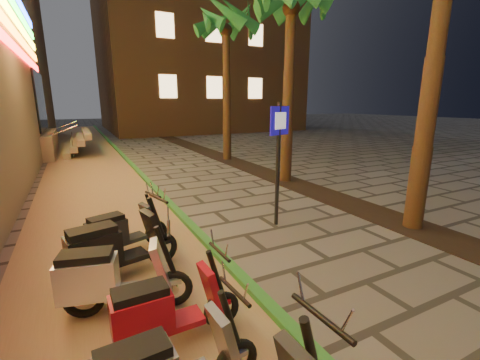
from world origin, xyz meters
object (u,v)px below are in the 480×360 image
pedestrian_sign (279,148)px  scooter_7 (110,279)px  scooter_9 (120,232)px  scooter_8 (112,248)px  scooter_6 (163,311)px

pedestrian_sign → scooter_7: pedestrian_sign is taller
pedestrian_sign → scooter_9: 3.66m
scooter_7 → scooter_9: 1.75m
scooter_7 → scooter_8: (0.13, 0.88, 0.02)m
pedestrian_sign → scooter_6: 4.41m
pedestrian_sign → scooter_9: (-3.41, -0.01, -1.32)m
scooter_7 → scooter_9: size_ratio=1.12×
scooter_6 → scooter_9: bearing=91.5°
pedestrian_sign → scooter_6: size_ratio=1.81×
scooter_7 → scooter_8: scooter_8 is taller
scooter_6 → scooter_9: size_ratio=1.01×
pedestrian_sign → scooter_8: pedestrian_sign is taller
scooter_8 → scooter_9: scooter_8 is taller
scooter_7 → scooter_8: size_ratio=0.95×
scooter_7 → scooter_9: scooter_7 is taller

